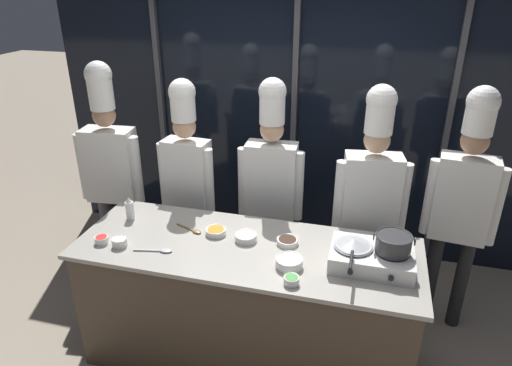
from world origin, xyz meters
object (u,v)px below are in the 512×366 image
Objects in this scene: stock_pot at (394,243)px; prep_bowl_garlic at (119,242)px; frying_pan at (354,243)px; serving_spoon_solid at (161,251)px; prep_bowl_soy_glaze at (287,241)px; serving_spoon_slotted at (193,230)px; chef_head at (111,162)px; prep_bowl_carrots at (216,231)px; prep_bowl_scallions at (291,280)px; chef_line at (271,178)px; chef_apprentice at (464,195)px; portable_stove at (372,257)px; prep_bowl_onion at (246,237)px; squeeze_bottle_clear at (130,209)px; chef_pastry at (371,193)px; chef_sous at (187,172)px; prep_bowl_rice at (289,262)px; prep_bowl_bell_pepper at (101,239)px.

stock_pot reaches higher than prep_bowl_garlic.
serving_spoon_solid is (-1.20, -0.19, -0.14)m from frying_pan.
stock_pot reaches higher than prep_bowl_soy_glaze.
chef_head is at bearing 148.71° from serving_spoon_slotted.
prep_bowl_carrots is 0.73m from prep_bowl_scallions.
serving_spoon_solid is 0.14× the size of chef_line.
chef_apprentice reaches higher than stock_pot.
prep_bowl_carrots is (-0.93, 0.11, -0.12)m from frying_pan.
portable_stove reaches higher than prep_bowl_scallions.
serving_spoon_solid is (-1.31, -0.19, -0.05)m from portable_stove.
stock_pot is 0.95m from prep_bowl_onion.
chef_head is (-0.47, 0.55, 0.10)m from squeeze_bottle_clear.
serving_spoon_slotted is at bearing -178.85° from prep_bowl_carrots.
prep_bowl_carrots reaches higher than serving_spoon_slotted.
prep_bowl_scallions is 1.08m from chef_pastry.
chef_apprentice is at bearing -173.55° from chef_sous.
serving_spoon_solid is at bearing 33.57° from chef_apprentice.
prep_bowl_garlic is at bearing -173.42° from stock_pot.
prep_bowl_rice is at bearing 52.82° from chef_pastry.
prep_bowl_onion is at bearing 149.43° from chef_head.
chef_head reaches higher than stock_pot.
squeeze_bottle_clear is 1.76m from chef_pastry.
portable_stove is at bearing -5.83° from prep_bowl_carrots.
frying_pan is at bearing 7.40° from prep_bowl_garlic.
prep_bowl_rice reaches higher than prep_bowl_scallions.
chef_pastry reaches higher than serving_spoon_solid.
chef_sous is at bearing 101.15° from serving_spoon_solid.
prep_bowl_soy_glaze is 0.07× the size of chef_head.
chef_line reaches higher than stock_pot.
squeeze_bottle_clear is 0.09× the size of chef_line.
serving_spoon_slotted is 0.12× the size of chef_line.
prep_bowl_rice is 1.19× the size of prep_bowl_carrots.
serving_spoon_slotted is at bearing 161.54° from prep_bowl_rice.
prep_bowl_garlic is 2.41m from chef_apprentice.
chef_pastry reaches higher than prep_bowl_garlic.
prep_bowl_scallions is 1.16m from chef_line.
chef_apprentice is (1.14, 0.65, 0.18)m from prep_bowl_soy_glaze.
serving_spoon_slotted is 0.12× the size of chef_pastry.
prep_bowl_bell_pepper is 0.63× the size of prep_bowl_soy_glaze.
serving_spoon_slotted is (-0.17, -0.00, -0.02)m from prep_bowl_carrots.
chef_apprentice is (1.64, 0.66, 0.17)m from prep_bowl_carrots.
chef_apprentice is at bearing 21.73° from prep_bowl_carrots.
frying_pan is 2.83× the size of prep_bowl_soy_glaze.
serving_spoon_slotted is at bearing 119.91° from chef_sous.
prep_bowl_bell_pepper is 0.76m from prep_bowl_carrots.
chef_line is at bearing 177.18° from chef_head.
frying_pan is 2.19m from chef_head.
serving_spoon_slotted is at bearing 175.55° from stock_pot.
frying_pan is 1.51m from prep_bowl_garlic.
prep_bowl_onion is (0.92, 0.28, -0.00)m from prep_bowl_bell_pepper.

